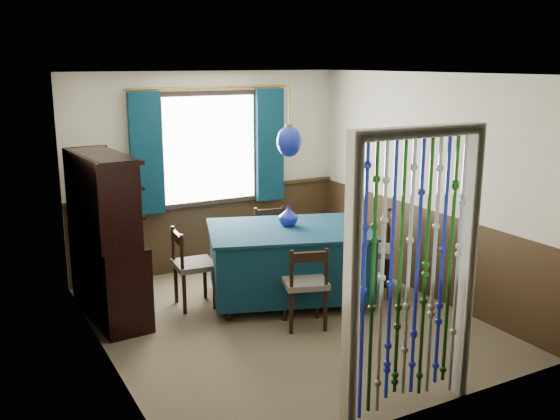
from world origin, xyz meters
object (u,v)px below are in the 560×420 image
chair_near (306,284)px  sideboard (108,262)px  pendant_lamp (289,141)px  dining_table (289,259)px  chair_far (273,241)px  vase_sideboard (106,223)px  chair_left (192,265)px  bowl_shelf (115,208)px  vase_table (288,217)px  chair_right (375,251)px

chair_near → sideboard: sideboard is taller
sideboard → pendant_lamp: pendant_lamp is taller
dining_table → chair_far: chair_far is taller
chair_near → pendant_lamp: 1.52m
vase_sideboard → chair_left: bearing=-25.0°
chair_left → bowl_shelf: bearing=-80.2°
chair_far → pendant_lamp: (-0.21, -0.77, 1.33)m
dining_table → vase_sideboard: bearing=177.0°
vase_sideboard → chair_near: bearing=-41.8°
sideboard → bowl_shelf: (0.06, -0.23, 0.61)m
vase_table → bowl_shelf: bearing=174.2°
chair_left → chair_right: (1.97, -0.63, 0.05)m
vase_table → bowl_shelf: bowl_shelf is taller
dining_table → pendant_lamp: 1.31m
chair_near → vase_sideboard: size_ratio=4.59×
dining_table → chair_near: bearing=-87.1°
chair_near → vase_sideboard: 2.20m
vase_sideboard → bowl_shelf: bearing=-90.0°
dining_table → chair_near: chair_near is taller
dining_table → chair_left: bearing=179.5°
chair_near → chair_far: size_ratio=1.00×
chair_left → sideboard: 0.88m
chair_far → bowl_shelf: bearing=22.9°
chair_near → chair_left: chair_left is taller
pendant_lamp → sideboard: bearing=164.8°
sideboard → bowl_shelf: size_ratio=7.49×
vase_sideboard → dining_table: bearing=-21.9°
chair_right → pendant_lamp: 1.63m
chair_left → vase_table: bearing=80.9°
chair_left → vase_table: size_ratio=4.26×
chair_near → chair_left: size_ratio=0.98×
vase_table → vase_sideboard: vase_sideboard is taller
pendant_lamp → vase_table: pendant_lamp is taller
chair_left → chair_right: bearing=77.0°
pendant_lamp → bowl_shelf: 1.92m
dining_table → bowl_shelf: bearing=-170.1°
sideboard → vase_table: (1.91, -0.41, 0.34)m
chair_right → sideboard: bearing=106.6°
vase_sideboard → chair_right: bearing=-19.9°
chair_near → chair_right: chair_right is taller
dining_table → pendant_lamp: pendant_lamp is taller
chair_left → sideboard: sideboard is taller
chair_right → bowl_shelf: bowl_shelf is taller
dining_table → chair_right: bearing=2.8°
dining_table → vase_table: bearing=83.4°
sideboard → chair_near: bearing=-40.3°
sideboard → vase_sideboard: sideboard is taller
chair_near → chair_right: 1.25m
dining_table → sideboard: size_ratio=1.18×
pendant_lamp → vase_table: (0.04, 0.09, -0.85)m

